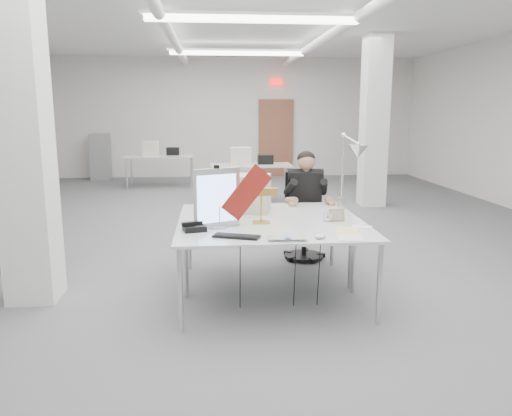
{
  "coord_description": "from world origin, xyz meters",
  "views": [
    {
      "loc": [
        -0.56,
        -6.82,
        1.82
      ],
      "look_at": [
        -0.14,
        -2.0,
        0.87
      ],
      "focal_mm": 35.0,
      "sensor_mm": 36.0,
      "label": 1
    }
  ],
  "objects": [
    {
      "name": "picture_frame_right",
      "position": [
        0.64,
        -2.15,
        0.82
      ],
      "size": [
        0.16,
        0.05,
        0.12
      ],
      "primitive_type": "cube",
      "rotation": [
        -0.21,
        0.0,
        0.05
      ],
      "color": "tan",
      "rests_on": "desk_main"
    },
    {
      "name": "mouse",
      "position": [
        0.33,
        -2.81,
        0.78
      ],
      "size": [
        0.11,
        0.09,
        0.04
      ],
      "primitive_type": "ellipsoid",
      "rotation": [
        0.0,
        0.0,
        -0.22
      ],
      "color": "silver",
      "rests_on": "desk_main"
    },
    {
      "name": "paper_stack_c",
      "position": [
        0.81,
        -2.43,
        0.76
      ],
      "size": [
        0.22,
        0.19,
        0.01
      ],
      "primitive_type": "cube",
      "rotation": [
        0.0,
        0.0,
        -0.36
      ],
      "color": "silver",
      "rests_on": "desk_main"
    },
    {
      "name": "bankers_lamp",
      "position": [
        -0.1,
        -2.18,
        0.93
      ],
      "size": [
        0.31,
        0.14,
        0.34
      ],
      "primitive_type": null,
      "rotation": [
        0.0,
        0.0,
        -0.06
      ],
      "color": "gold",
      "rests_on": "desk_main"
    },
    {
      "name": "pennant",
      "position": [
        -0.25,
        -2.35,
        1.08
      ],
      "size": [
        0.48,
        0.11,
        0.52
      ],
      "primitive_type": "cube",
      "rotation": [
        0.0,
        -0.87,
        0.2
      ],
      "color": "maroon",
      "rests_on": "monitor"
    },
    {
      "name": "room_shell",
      "position": [
        0.04,
        0.13,
        1.69
      ],
      "size": [
        10.04,
        14.04,
        3.24
      ],
      "color": "#565659",
      "rests_on": "ground"
    },
    {
      "name": "seated_person",
      "position": [
        0.56,
        -0.95,
        0.9
      ],
      "size": [
        0.55,
        0.65,
        0.9
      ],
      "primitive_type": null,
      "rotation": [
        0.0,
        0.0,
        -0.12
      ],
      "color": "black",
      "rests_on": "office_chair"
    },
    {
      "name": "beige_monitor",
      "position": [
        -0.17,
        -1.6,
        0.95
      ],
      "size": [
        0.49,
        0.48,
        0.39
      ],
      "primitive_type": "cube",
      "rotation": [
        0.0,
        0.0,
        -0.23
      ],
      "color": "#BDB29D",
      "rests_on": "desk_second"
    },
    {
      "name": "keyboard",
      "position": [
        -0.37,
        -2.7,
        0.76
      ],
      "size": [
        0.42,
        0.26,
        0.02
      ],
      "primitive_type": "cube",
      "rotation": [
        0.0,
        0.0,
        -0.35
      ],
      "color": "black",
      "rests_on": "desk_main"
    },
    {
      "name": "desk_clock",
      "position": [
        0.55,
        -2.15,
        0.81
      ],
      "size": [
        0.1,
        0.06,
        0.09
      ],
      "primitive_type": "cylinder",
      "rotation": [
        1.57,
        0.0,
        -0.41
      ],
      "color": "silver",
      "rests_on": "desk_main"
    },
    {
      "name": "desk_phone",
      "position": [
        -0.73,
        -2.43,
        0.78
      ],
      "size": [
        0.23,
        0.22,
        0.05
      ],
      "primitive_type": "cube",
      "rotation": [
        0.0,
        0.0,
        0.23
      ],
      "color": "black",
      "rests_on": "desk_main"
    },
    {
      "name": "laptop",
      "position": [
        0.05,
        -2.87,
        0.77
      ],
      "size": [
        0.34,
        0.23,
        0.03
      ],
      "primitive_type": "imported",
      "rotation": [
        0.0,
        0.0,
        -0.05
      ],
      "color": "#ADADB2",
      "rests_on": "desk_main"
    },
    {
      "name": "picture_frame_left",
      "position": [
        -0.64,
        -2.24,
        0.8
      ],
      "size": [
        0.13,
        0.06,
        0.1
      ],
      "primitive_type": "cube",
      "rotation": [
        -0.21,
        0.0,
        0.21
      ],
      "color": "tan",
      "rests_on": "desk_main"
    },
    {
      "name": "office_chair",
      "position": [
        0.56,
        -0.9,
        0.59
      ],
      "size": [
        0.64,
        0.64,
        1.18
      ],
      "primitive_type": null,
      "rotation": [
        0.0,
        0.0,
        -0.12
      ],
      "color": "black",
      "rests_on": "room_shell"
    },
    {
      "name": "bg_desk_a",
      "position": [
        0.2,
        3.0,
        0.74
      ],
      "size": [
        1.6,
        0.8,
        0.02
      ],
      "primitive_type": "cube",
      "color": "silver",
      "rests_on": "room_shell"
    },
    {
      "name": "paper_stack_b",
      "position": [
        0.64,
        -2.57,
        0.76
      ],
      "size": [
        0.27,
        0.32,
        0.01
      ],
      "primitive_type": "cube",
      "rotation": [
        0.0,
        0.0,
        -0.3
      ],
      "color": "#DCCC83",
      "rests_on": "desk_main"
    },
    {
      "name": "paper_stack_a",
      "position": [
        0.6,
        -2.77,
        0.76
      ],
      "size": [
        0.24,
        0.31,
        0.01
      ],
      "primitive_type": "cube",
      "rotation": [
        0.0,
        0.0,
        -0.11
      ],
      "color": "silver",
      "rests_on": "desk_main"
    },
    {
      "name": "filing_cabinet",
      "position": [
        -3.5,
        6.65,
        0.6
      ],
      "size": [
        0.45,
        0.55,
        1.2
      ],
      "primitive_type": "cube",
      "color": "gray",
      "rests_on": "room_shell"
    },
    {
      "name": "desk_second",
      "position": [
        0.0,
        -1.6,
        0.74
      ],
      "size": [
        1.8,
        0.9,
        0.02
      ],
      "primitive_type": "cube",
      "color": "silver",
      "rests_on": "room_shell"
    },
    {
      "name": "architect_lamp",
      "position": [
        0.85,
        -1.77,
        1.21
      ],
      "size": [
        0.31,
        0.73,
        0.92
      ],
      "primitive_type": null,
      "rotation": [
        0.0,
        0.0,
        0.1
      ],
      "color": "silver",
      "rests_on": "desk_second"
    },
    {
      "name": "bg_desk_b",
      "position": [
        -1.8,
        5.2,
        0.74
      ],
      "size": [
        1.6,
        0.8,
        0.02
      ],
      "primitive_type": "cube",
      "color": "silver",
      "rests_on": "room_shell"
    },
    {
      "name": "monitor",
      "position": [
        -0.52,
        -2.31,
        1.03
      ],
      "size": [
        0.42,
        0.21,
        0.55
      ],
      "primitive_type": "cube",
      "rotation": [
        0.0,
        0.0,
        0.4
      ],
      "color": "silver",
      "rests_on": "desk_main"
    },
    {
      "name": "desk_main",
      "position": [
        0.0,
        -2.5,
        0.74
      ],
      "size": [
        1.8,
        0.9,
        0.02
      ],
      "primitive_type": "cube",
      "color": "silver",
      "rests_on": "room_shell"
    }
  ]
}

